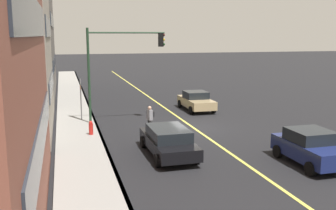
{
  "coord_description": "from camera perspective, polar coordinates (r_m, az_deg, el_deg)",
  "views": [
    {
      "loc": [
        -22.38,
        7.78,
        5.7
      ],
      "look_at": [
        -2.68,
        2.35,
        2.01
      ],
      "focal_mm": 41.28,
      "sensor_mm": 36.0,
      "label": 1
    }
  ],
  "objects": [
    {
      "name": "ground",
      "position": [
        24.37,
        3.67,
        -3.31
      ],
      "size": [
        200.0,
        200.0,
        0.0
      ],
      "primitive_type": "plane",
      "color": "black"
    },
    {
      "name": "sidewalk_slab",
      "position": [
        23.09,
        -13.06,
        -4.13
      ],
      "size": [
        80.0,
        2.53,
        0.15
      ],
      "primitive_type": "cube",
      "color": "gray",
      "rests_on": "ground"
    },
    {
      "name": "curb_edge",
      "position": [
        23.16,
        -10.12,
        -3.98
      ],
      "size": [
        80.0,
        0.16,
        0.15
      ],
      "primitive_type": "cube",
      "color": "slate",
      "rests_on": "ground"
    },
    {
      "name": "lane_stripe_center",
      "position": [
        24.37,
        3.67,
        -3.3
      ],
      "size": [
        80.0,
        0.16,
        0.01
      ],
      "primitive_type": "cube",
      "color": "#D8CC4C",
      "rests_on": "ground"
    },
    {
      "name": "car_navy",
      "position": [
        18.48,
        20.39,
        -5.84
      ],
      "size": [
        3.81,
        2.05,
        1.55
      ],
      "color": "navy",
      "rests_on": "ground"
    },
    {
      "name": "car_tan",
      "position": [
        29.86,
        4.17,
        0.63
      ],
      "size": [
        4.22,
        1.98,
        1.45
      ],
      "color": "tan",
      "rests_on": "ground"
    },
    {
      "name": "car_black",
      "position": [
        18.61,
        0.04,
        -5.26
      ],
      "size": [
        4.74,
        2.03,
        1.37
      ],
      "color": "black",
      "rests_on": "ground"
    },
    {
      "name": "pedestrian_with_backpack",
      "position": [
        22.71,
        -2.67,
        -1.86
      ],
      "size": [
        0.43,
        0.43,
        1.63
      ],
      "color": "#383838",
      "rests_on": "ground"
    },
    {
      "name": "traffic_light_mast",
      "position": [
        25.08,
        -7.38,
        6.88
      ],
      "size": [
        0.28,
        5.06,
        6.17
      ],
      "color": "#1E3823",
      "rests_on": "ground"
    },
    {
      "name": "street_sign_post",
      "position": [
        26.31,
        -12.76,
        1.23
      ],
      "size": [
        0.6,
        0.08,
        2.88
      ],
      "color": "slate",
      "rests_on": "ground"
    },
    {
      "name": "fire_hydrant",
      "position": [
        22.36,
        -11.31,
        -3.51
      ],
      "size": [
        0.24,
        0.24,
        0.94
      ],
      "color": "red",
      "rests_on": "ground"
    }
  ]
}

